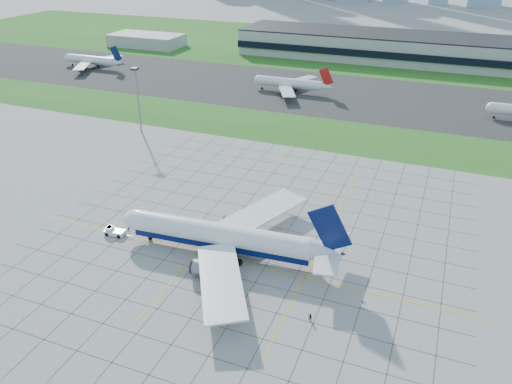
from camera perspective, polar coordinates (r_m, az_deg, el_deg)
ground at (r=124.14m, az=-2.18°, el=-7.34°), size 1400.00×1400.00×0.00m
grass_median at (r=200.51m, az=8.21°, el=6.58°), size 700.00×35.00×0.04m
asphalt_taxiway at (r=251.66m, az=11.36°, el=10.70°), size 700.00×75.00×0.04m
grass_far at (r=357.41m, az=15.00°, el=15.28°), size 700.00×145.00×0.04m
apron_markings at (r=132.49m, az=-0.09°, el=-4.82°), size 120.00×130.00×0.03m
terminal at (r=328.77m, az=21.62°, el=14.71°), size 260.00×43.00×15.80m
service_block at (r=369.98m, az=-12.39°, el=16.59°), size 50.00×25.00×8.00m
light_mast at (r=201.00m, az=-13.43°, el=11.04°), size 2.50×2.50×25.60m
airliner at (r=122.43m, az=-3.80°, el=-5.10°), size 58.54×59.16×18.42m
pushback_tug at (r=136.98m, az=-15.92°, el=-4.36°), size 7.91×3.07×2.18m
crew_near at (r=137.74m, az=-14.35°, el=-4.04°), size 0.66×0.67×1.55m
crew_far at (r=105.93m, az=6.20°, el=-14.07°), size 1.14×1.09×1.85m
distant_jet_0 at (r=315.61m, az=-18.23°, el=14.13°), size 37.87×42.66×14.08m
distant_jet_1 at (r=252.86m, az=3.98°, el=12.30°), size 38.31×42.66×14.08m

